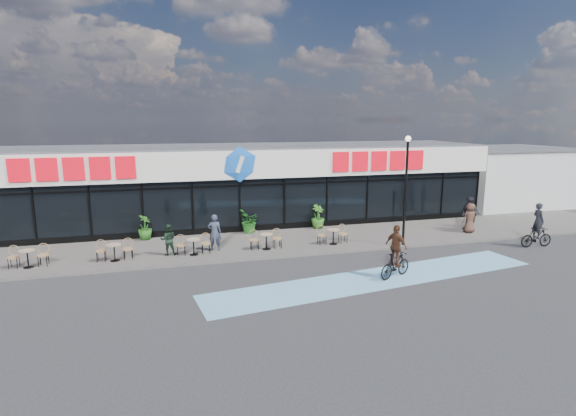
{
  "coord_description": "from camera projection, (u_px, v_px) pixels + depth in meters",
  "views": [
    {
      "loc": [
        -3.79,
        -16.63,
        6.08
      ],
      "look_at": [
        1.74,
        3.5,
        1.98
      ],
      "focal_mm": 28.0,
      "sensor_mm": 36.0,
      "label": 1
    }
  ],
  "objects": [
    {
      "name": "building",
      "position": [
        231.0,
        184.0,
        26.84
      ],
      "size": [
        30.6,
        6.57,
        4.75
      ],
      "color": "black",
      "rests_on": "ground"
    },
    {
      "name": "potted_plant_mid",
      "position": [
        249.0,
        221.0,
        24.1
      ],
      "size": [
        1.15,
        1.29,
        1.3
      ],
      "primitive_type": "imported",
      "rotation": [
        0.0,
        0.0,
        4.59
      ],
      "color": "#1D5919",
      "rests_on": "sidewalk"
    },
    {
      "name": "ground",
      "position": [
        269.0,
        275.0,
        17.9
      ],
      "size": [
        120.0,
        120.0,
        0.0
      ],
      "primitive_type": "plane",
      "color": "#28282B",
      "rests_on": "ground"
    },
    {
      "name": "bistro_set_3",
      "position": [
        193.0,
        244.0,
        20.27
      ],
      "size": [
        1.54,
        0.62,
        0.9
      ],
      "color": "tan",
      "rests_on": "sidewalk"
    },
    {
      "name": "pedestrian_c",
      "position": [
        470.0,
        218.0,
        24.14
      ],
      "size": [
        0.79,
        0.52,
        1.62
      ],
      "primitive_type": "imported",
      "rotation": [
        0.0,
        0.0,
        3.14
      ],
      "color": "#4C3227",
      "rests_on": "sidewalk"
    },
    {
      "name": "bistro_set_2",
      "position": [
        115.0,
        250.0,
        19.4
      ],
      "size": [
        1.54,
        0.62,
        0.9
      ],
      "color": "tan",
      "rests_on": "sidewalk"
    },
    {
      "name": "neighbour_building",
      "position": [
        505.0,
        175.0,
        33.24
      ],
      "size": [
        9.2,
        7.2,
        4.11
      ],
      "color": "silver",
      "rests_on": "ground"
    },
    {
      "name": "cyclist_a",
      "position": [
        396.0,
        257.0,
        17.47
      ],
      "size": [
        1.77,
        1.14,
        2.12
      ],
      "color": "black",
      "rests_on": "ground"
    },
    {
      "name": "pedestrian_a",
      "position": [
        469.0,
        214.0,
        24.51
      ],
      "size": [
        0.77,
        0.96,
        1.88
      ],
      "primitive_type": "imported",
      "rotation": [
        0.0,
        0.0,
        -1.5
      ],
      "color": "black",
      "rests_on": "sidewalk"
    },
    {
      "name": "bistro_set_1",
      "position": [
        28.0,
        256.0,
        18.53
      ],
      "size": [
        1.54,
        0.62,
        0.9
      ],
      "color": "tan",
      "rests_on": "sidewalk"
    },
    {
      "name": "patron_right",
      "position": [
        168.0,
        240.0,
        20.14
      ],
      "size": [
        0.71,
        0.56,
        1.43
      ],
      "primitive_type": "imported",
      "rotation": [
        0.0,
        0.0,
        3.11
      ],
      "color": "black",
      "rests_on": "sidewalk"
    },
    {
      "name": "potted_plant_left",
      "position": [
        145.0,
        227.0,
        22.78
      ],
      "size": [
        0.85,
        0.85,
        1.26
      ],
      "primitive_type": "imported",
      "rotation": [
        0.0,
        0.0,
        1.34
      ],
      "color": "#225518",
      "rests_on": "sidewalk"
    },
    {
      "name": "lamp_post",
      "position": [
        406.0,
        181.0,
        21.34
      ],
      "size": [
        0.28,
        0.28,
        5.26
      ],
      "color": "black",
      "rests_on": "sidewalk"
    },
    {
      "name": "sidewalk",
      "position": [
        249.0,
        244.0,
        22.15
      ],
      "size": [
        44.0,
        5.0,
        0.1
      ],
      "primitive_type": "cube",
      "color": "#534E4A",
      "rests_on": "ground"
    },
    {
      "name": "pedestrian_b",
      "position": [
        470.0,
        212.0,
        25.37
      ],
      "size": [
        0.8,
        1.1,
        1.73
      ],
      "primitive_type": "imported",
      "rotation": [
        0.0,
        0.0,
        1.99
      ],
      "color": "#29333F",
      "rests_on": "sidewalk"
    },
    {
      "name": "cyclist_b",
      "position": [
        537.0,
        231.0,
        21.72
      ],
      "size": [
        1.69,
        0.66,
        2.19
      ],
      "color": "black",
      "rests_on": "ground"
    },
    {
      "name": "bike_lane",
      "position": [
        378.0,
        278.0,
        17.52
      ],
      "size": [
        14.17,
        4.13,
        0.01
      ],
      "primitive_type": "cube",
      "rotation": [
        0.0,
        0.0,
        0.14
      ],
      "color": "#68A1C5",
      "rests_on": "ground"
    },
    {
      "name": "potted_plant_right",
      "position": [
        318.0,
        216.0,
        25.17
      ],
      "size": [
        1.01,
        1.01,
        1.33
      ],
      "primitive_type": "imported",
      "rotation": [
        0.0,
        0.0,
        0.5
      ],
      "color": "#285D1A",
      "rests_on": "sidewalk"
    },
    {
      "name": "patron_left",
      "position": [
        215.0,
        232.0,
        20.81
      ],
      "size": [
        0.68,
        0.5,
        1.71
      ],
      "primitive_type": "imported",
      "rotation": [
        0.0,
        0.0,
        3.0
      ],
      "color": "#2D3646",
      "rests_on": "sidewalk"
    },
    {
      "name": "bistro_set_5",
      "position": [
        333.0,
        235.0,
        22.02
      ],
      "size": [
        1.54,
        0.62,
        0.9
      ],
      "color": "tan",
      "rests_on": "sidewalk"
    },
    {
      "name": "bistro_set_4",
      "position": [
        266.0,
        239.0,
        21.15
      ],
      "size": [
        1.54,
        0.62,
        0.9
      ],
      "color": "tan",
      "rests_on": "sidewalk"
    }
  ]
}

